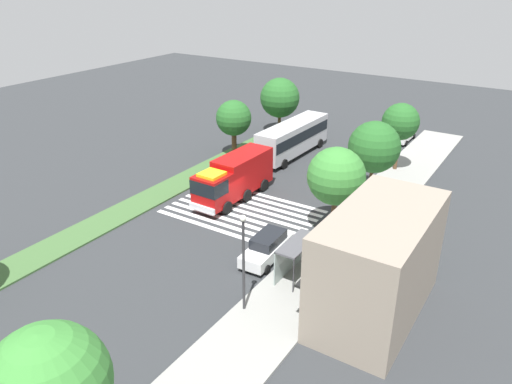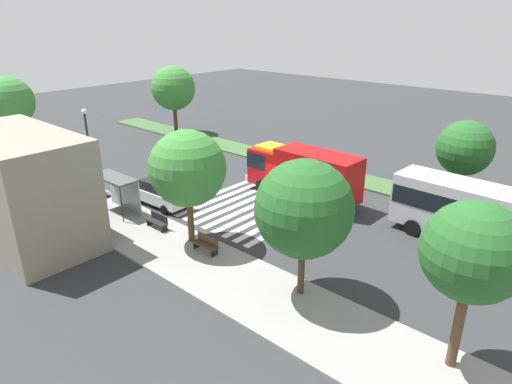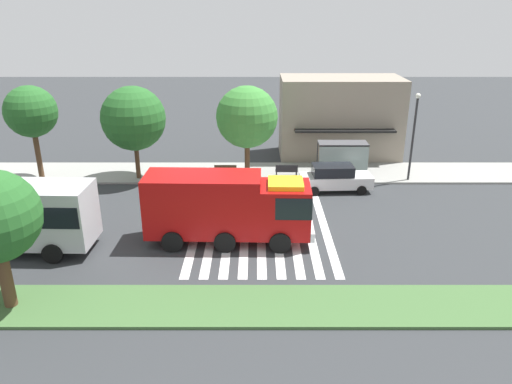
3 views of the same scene
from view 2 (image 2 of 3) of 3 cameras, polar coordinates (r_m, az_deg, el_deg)
The scene contains 19 objects.
ground_plane at distance 31.59m, azimuth 1.40°, elevation -1.20°, with size 120.00×120.00×0.00m, color #2D3033.
sidewalk at distance 26.08m, azimuth -11.43°, elevation -6.73°, with size 60.00×4.55×0.14m, color gray.
median_strip at distance 37.72m, azimuth 9.41°, elevation 2.51°, with size 60.00×3.00×0.14m, color #3D6033.
crosswalk at distance 31.69m, azimuth 1.16°, elevation -1.10°, with size 7.65×11.90×0.01m.
fire_truck at distance 31.55m, azimuth 5.77°, elevation 2.64°, with size 8.77×2.96×3.70m.
parked_car_mid at distance 31.41m, azimuth -12.31°, elevation -0.04°, with size 4.86×2.16×1.81m.
parked_car_east at distance 53.34m, azimuth -28.95°, elevation 6.65°, with size 4.42×2.24×1.66m.
transit_bus at distance 27.66m, azimuth 28.16°, elevation -2.67°, with size 10.97×3.12×3.53m.
bus_stop_shelter at distance 30.55m, azimuth -17.17°, elevation 0.78°, with size 3.50×1.40×2.46m.
bench_near_shelter at distance 27.90m, azimuth -12.55°, elevation -3.66°, with size 1.60×0.50×0.90m.
bench_west_of_shelter at distance 24.77m, azimuth -6.44°, elevation -6.65°, with size 1.60×0.50×0.90m.
street_lamp at distance 34.18m, azimuth -20.72°, elevation 5.84°, with size 0.36×0.36×6.12m.
storefront_building at distance 28.39m, azimuth -27.77°, elevation 0.43°, with size 9.59×5.59×6.41m.
sidewalk_tree_far_west at distance 16.72m, azimuth 26.16°, elevation -7.00°, with size 3.54×3.54×6.57m.
sidewalk_tree_west at distance 19.50m, azimuth 6.19°, elevation -2.18°, with size 4.43×4.43×6.54m.
sidewalk_tree_center at distance 24.48m, azimuth -8.80°, elevation 2.98°, with size 4.27×4.27×6.55m.
sidewalk_tree_far_east at distance 45.01m, azimuth -29.24°, elevation 10.10°, with size 4.35×4.35×7.36m.
median_tree_west at distance 32.55m, azimuth 25.29°, elevation 5.07°, with size 3.68×3.68×5.86m.
median_tree_center at distance 49.92m, azimuth -10.58°, elevation 12.99°, with size 4.72×4.72×7.24m.
Camera 2 is at (-18.75, 22.24, 12.33)m, focal length 31.09 mm.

